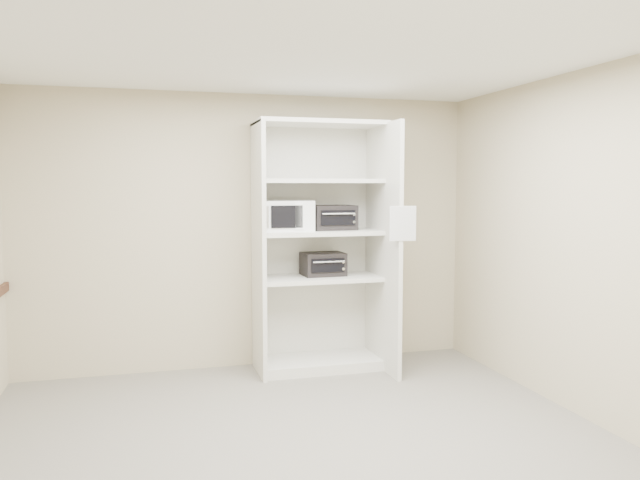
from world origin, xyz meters
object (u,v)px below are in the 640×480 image
object	(u,v)px
toaster_oven_upper	(333,218)
toaster_oven_lower	(323,264)
shelving_unit	(324,255)
microwave	(286,216)

from	to	relation	value
toaster_oven_upper	toaster_oven_lower	bearing A→B (deg)	-179.02
shelving_unit	toaster_oven_upper	distance (m)	0.38
toaster_oven_upper	shelving_unit	bearing A→B (deg)	-157.86
microwave	toaster_oven_lower	bearing A→B (deg)	3.73
shelving_unit	toaster_oven_lower	bearing A→B (deg)	81.04
microwave	toaster_oven_upper	xyz separation A→B (m)	(0.48, 0.02, -0.02)
microwave	toaster_oven_lower	world-z (taller)	microwave
shelving_unit	toaster_oven_lower	distance (m)	0.11
toaster_oven_upper	toaster_oven_lower	world-z (taller)	toaster_oven_upper
toaster_oven_lower	toaster_oven_upper	bearing A→B (deg)	-0.15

